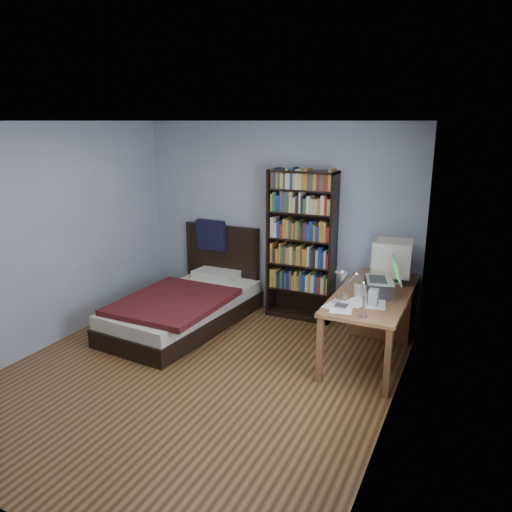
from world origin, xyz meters
name	(u,v)px	position (x,y,z in m)	size (l,w,h in m)	color
room	(194,257)	(0.03, 0.00, 1.25)	(4.20, 4.24, 2.50)	#4A2B15
desk	(381,305)	(1.51, 1.67, 0.42)	(0.75, 1.70, 0.73)	brown
crt_monitor	(391,258)	(1.59, 1.66, 1.01)	(0.46, 0.42, 0.49)	beige
laptop	(381,285)	(1.59, 1.12, 0.85)	(0.43, 0.41, 0.43)	#2D2D30
desk_lamp	(345,281)	(1.47, 0.11, 1.17)	(0.21, 0.46, 0.55)	#99999E
keyboard	(362,291)	(1.39, 1.14, 0.74)	(0.16, 0.41, 0.03)	#B5AC97
speaker	(373,298)	(1.59, 0.79, 0.82)	(0.09, 0.09, 0.17)	gray
soda_can	(368,279)	(1.39, 1.44, 0.79)	(0.07, 0.07, 0.12)	#073307
mouse	(375,283)	(1.46, 1.49, 0.75)	(0.06, 0.11, 0.04)	silver
phone_silver	(344,295)	(1.25, 0.95, 0.74)	(0.05, 0.10, 0.02)	silver
phone_grey	(336,301)	(1.23, 0.74, 0.74)	(0.05, 0.09, 0.02)	gray
external_drive	(341,306)	(1.31, 0.62, 0.74)	(0.12, 0.12, 0.02)	gray
bookshelf	(301,246)	(0.41, 1.94, 0.96)	(0.86, 0.30, 1.92)	black
bed	(187,304)	(-0.80, 1.13, 0.25)	(1.26, 2.24, 1.16)	black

